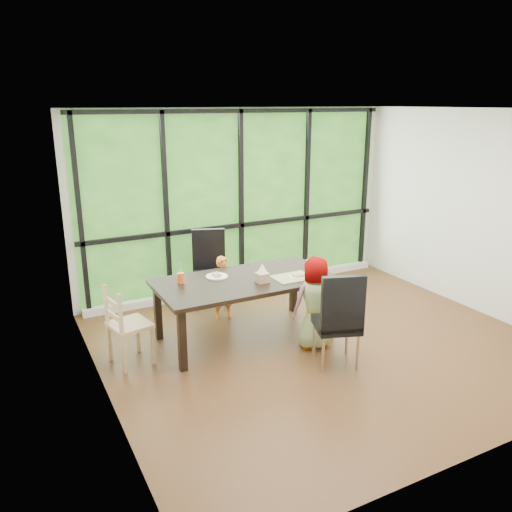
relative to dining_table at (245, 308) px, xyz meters
name	(u,v)px	position (x,y,z in m)	size (l,w,h in m)	color
ground	(322,344)	(0.72, -0.61, -0.38)	(5.00, 5.00, 0.00)	black
back_wall	(239,201)	(0.72, 1.64, 0.98)	(5.00, 5.00, 0.00)	silver
foliage_backdrop	(240,202)	(0.72, 1.62, 0.98)	(4.80, 0.02, 2.65)	#24501D
window_mullions	(241,202)	(0.72, 1.58, 0.98)	(4.80, 0.06, 2.65)	black
window_sill	(243,285)	(0.72, 1.54, -0.33)	(4.80, 0.12, 0.10)	silver
dining_table	(245,308)	(0.00, 0.00, 0.00)	(2.11, 1.07, 0.75)	black
chair_window_leather	(210,270)	(-0.01, 1.09, 0.17)	(0.46, 0.46, 1.08)	black
chair_interior_leather	(337,318)	(0.59, -1.05, 0.17)	(0.46, 0.46, 1.08)	black
chair_end_beech	(130,325)	(-1.40, 0.00, 0.08)	(0.42, 0.40, 0.90)	tan
child_toddler	(223,288)	(0.00, 0.64, 0.05)	(0.31, 0.21, 0.86)	orange
child_older	(316,303)	(0.62, -0.60, 0.17)	(0.54, 0.35, 1.10)	slate
placemat	(292,277)	(0.54, -0.21, 0.38)	(0.46, 0.34, 0.01)	tan
plate_far	(217,276)	(-0.27, 0.22, 0.38)	(0.27, 0.27, 0.02)	white
plate_near	(298,277)	(0.60, -0.23, 0.38)	(0.21, 0.21, 0.01)	white
orange_cup	(181,278)	(-0.72, 0.21, 0.44)	(0.08, 0.08, 0.13)	orange
green_cup	(320,272)	(0.85, -0.32, 0.44)	(0.08, 0.08, 0.12)	green
white_mug	(309,264)	(0.94, 0.04, 0.42)	(0.09, 0.09, 0.09)	white
tissue_box	(262,277)	(0.14, -0.19, 0.43)	(0.13, 0.13, 0.11)	tan
crepe_rolls_far	(217,274)	(-0.27, 0.22, 0.41)	(0.10, 0.12, 0.04)	tan
crepe_rolls_near	(298,275)	(0.60, -0.23, 0.41)	(0.15, 0.12, 0.04)	tan
straw_white	(181,270)	(-0.72, 0.21, 0.54)	(0.01, 0.01, 0.20)	white
straw_pink	(320,264)	(0.85, -0.32, 0.54)	(0.01, 0.01, 0.20)	pink
tissue	(262,268)	(0.14, -0.19, 0.54)	(0.12, 0.12, 0.11)	white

